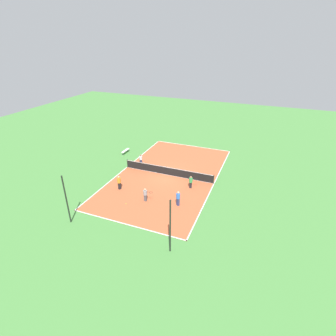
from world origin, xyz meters
name	(u,v)px	position (x,y,z in m)	size (l,w,h in m)	color
ground_plane	(168,175)	(0.00, 0.00, 0.00)	(80.00, 80.00, 0.00)	#47843D
court_surface	(168,175)	(0.00, 0.00, 0.01)	(10.90, 19.29, 0.02)	#B75633
tennis_net	(168,171)	(0.00, 0.00, 0.55)	(10.70, 0.10, 1.03)	black
bench	(125,151)	(7.72, -3.67, 0.39)	(0.36, 1.69, 0.45)	silver
player_baseline_gray	(145,194)	(0.03, 5.79, 0.80)	(0.95, 0.40, 1.39)	#4C4C51
player_near_blue	(178,198)	(-3.14, 5.32, 0.88)	(0.50, 0.50, 1.52)	navy
player_near_white	(141,159)	(4.13, -1.24, 0.79)	(0.51, 0.51, 1.37)	navy
player_far_green	(191,181)	(-3.30, 1.81, 0.79)	(0.98, 0.54, 1.37)	black
player_center_orange	(119,182)	(3.53, 4.80, 0.89)	(0.47, 0.47, 1.53)	black
tennis_ball_midcourt	(126,204)	(1.53, 6.97, 0.06)	(0.07, 0.07, 0.07)	#CCE033
tennis_ball_left_sideline	(205,149)	(-2.01, -9.22, 0.06)	(0.07, 0.07, 0.07)	#CCE033
fence_post_back_left	(170,227)	(-4.59, 11.07, 2.26)	(0.12, 0.12, 4.52)	black
fence_post_back_right	(66,200)	(4.59, 11.07, 2.26)	(0.12, 0.12, 4.52)	black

